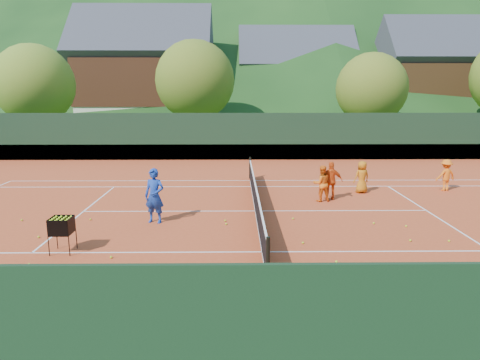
{
  "coord_description": "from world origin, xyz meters",
  "views": [
    {
      "loc": [
        -0.76,
        -15.34,
        4.44
      ],
      "look_at": [
        -0.58,
        0.0,
        1.2
      ],
      "focal_mm": 32.0,
      "sensor_mm": 36.0,
      "label": 1
    }
  ],
  "objects_px": {
    "student_b": "(331,181)",
    "student_d": "(446,175)",
    "chalet_mid": "(295,85)",
    "chalet_right": "(434,82)",
    "chalet_left": "(145,78)",
    "coach": "(154,196)",
    "student_c": "(362,177)",
    "tennis_net": "(256,198)",
    "ball_hopper": "(62,226)",
    "student_a": "(321,183)"
  },
  "relations": [
    {
      "from": "student_b",
      "to": "student_d",
      "type": "distance_m",
      "value": 5.68
    },
    {
      "from": "chalet_mid",
      "to": "chalet_right",
      "type": "distance_m",
      "value": 14.56
    },
    {
      "from": "student_d",
      "to": "chalet_left",
      "type": "height_order",
      "value": "chalet_left"
    },
    {
      "from": "coach",
      "to": "student_d",
      "type": "bearing_deg",
      "value": 34.47
    },
    {
      "from": "student_c",
      "to": "student_d",
      "type": "relative_size",
      "value": 1.0
    },
    {
      "from": "chalet_mid",
      "to": "chalet_right",
      "type": "relative_size",
      "value": 1.06
    },
    {
      "from": "tennis_net",
      "to": "student_d",
      "type": "bearing_deg",
      "value": 20.44
    },
    {
      "from": "coach",
      "to": "student_b",
      "type": "xyz_separation_m",
      "value": [
        6.64,
        3.02,
        -0.14
      ]
    },
    {
      "from": "chalet_left",
      "to": "chalet_right",
      "type": "relative_size",
      "value": 1.16
    },
    {
      "from": "student_b",
      "to": "tennis_net",
      "type": "height_order",
      "value": "student_b"
    },
    {
      "from": "student_c",
      "to": "chalet_mid",
      "type": "height_order",
      "value": "chalet_mid"
    },
    {
      "from": "student_c",
      "to": "tennis_net",
      "type": "distance_m",
      "value": 5.55
    },
    {
      "from": "coach",
      "to": "tennis_net",
      "type": "relative_size",
      "value": 0.15
    },
    {
      "from": "student_c",
      "to": "ball_hopper",
      "type": "height_order",
      "value": "student_c"
    },
    {
      "from": "coach",
      "to": "student_c",
      "type": "bearing_deg",
      "value": 40.78
    },
    {
      "from": "coach",
      "to": "ball_hopper",
      "type": "relative_size",
      "value": 1.86
    },
    {
      "from": "ball_hopper",
      "to": "chalet_mid",
      "type": "bearing_deg",
      "value": 73.13
    },
    {
      "from": "chalet_left",
      "to": "student_d",
      "type": "bearing_deg",
      "value": -55.19
    },
    {
      "from": "chalet_left",
      "to": "chalet_mid",
      "type": "distance_m",
      "value": 16.51
    },
    {
      "from": "chalet_right",
      "to": "chalet_left",
      "type": "bearing_deg",
      "value": -180.0
    },
    {
      "from": "chalet_left",
      "to": "student_c",
      "type": "bearing_deg",
      "value": -61.46
    },
    {
      "from": "student_d",
      "to": "student_c",
      "type": "bearing_deg",
      "value": -7.94
    },
    {
      "from": "coach",
      "to": "student_b",
      "type": "distance_m",
      "value": 7.29
    },
    {
      "from": "chalet_mid",
      "to": "chalet_right",
      "type": "xyz_separation_m",
      "value": [
        14.0,
        -4.0,
        0.27
      ]
    },
    {
      "from": "student_d",
      "to": "chalet_left",
      "type": "bearing_deg",
      "value": -68.6
    },
    {
      "from": "chalet_left",
      "to": "chalet_right",
      "type": "bearing_deg",
      "value": 0.0
    },
    {
      "from": "student_c",
      "to": "chalet_right",
      "type": "xyz_separation_m",
      "value": [
        15.23,
        27.15,
        4.53
      ]
    },
    {
      "from": "coach",
      "to": "chalet_right",
      "type": "relative_size",
      "value": 0.16
    },
    {
      "from": "student_a",
      "to": "student_d",
      "type": "relative_size",
      "value": 1.04
    },
    {
      "from": "coach",
      "to": "student_c",
      "type": "relative_size",
      "value": 1.32
    },
    {
      "from": "student_b",
      "to": "student_d",
      "type": "bearing_deg",
      "value": -158.82
    },
    {
      "from": "student_a",
      "to": "student_c",
      "type": "distance_m",
      "value": 2.49
    },
    {
      "from": "coach",
      "to": "student_a",
      "type": "height_order",
      "value": "coach"
    },
    {
      "from": "chalet_left",
      "to": "chalet_right",
      "type": "xyz_separation_m",
      "value": [
        30.0,
        0.0,
        -0.39
      ]
    },
    {
      "from": "tennis_net",
      "to": "chalet_mid",
      "type": "bearing_deg",
      "value": 79.99
    },
    {
      "from": "chalet_right",
      "to": "student_b",
      "type": "bearing_deg",
      "value": -120.73
    },
    {
      "from": "chalet_left",
      "to": "chalet_mid",
      "type": "bearing_deg",
      "value": 14.04
    },
    {
      "from": "student_d",
      "to": "coach",
      "type": "bearing_deg",
      "value": 7.24
    },
    {
      "from": "tennis_net",
      "to": "chalet_left",
      "type": "xyz_separation_m",
      "value": [
        -10.0,
        30.0,
        5.13
      ]
    },
    {
      "from": "coach",
      "to": "tennis_net",
      "type": "height_order",
      "value": "coach"
    },
    {
      "from": "student_b",
      "to": "chalet_mid",
      "type": "bearing_deg",
      "value": -89.62
    },
    {
      "from": "student_b",
      "to": "tennis_net",
      "type": "relative_size",
      "value": 0.13
    },
    {
      "from": "coach",
      "to": "chalet_mid",
      "type": "bearing_deg",
      "value": 88.8
    },
    {
      "from": "student_d",
      "to": "tennis_net",
      "type": "bearing_deg",
      "value": 7.03
    },
    {
      "from": "student_b",
      "to": "chalet_left",
      "type": "relative_size",
      "value": 0.11
    },
    {
      "from": "student_b",
      "to": "coach",
      "type": "bearing_deg",
      "value": 29.86
    },
    {
      "from": "student_c",
      "to": "student_d",
      "type": "distance_m",
      "value": 3.88
    },
    {
      "from": "chalet_mid",
      "to": "chalet_right",
      "type": "bearing_deg",
      "value": -15.95
    },
    {
      "from": "student_d",
      "to": "tennis_net",
      "type": "distance_m",
      "value": 9.21
    },
    {
      "from": "ball_hopper",
      "to": "student_a",
      "type": "bearing_deg",
      "value": 33.59
    }
  ]
}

